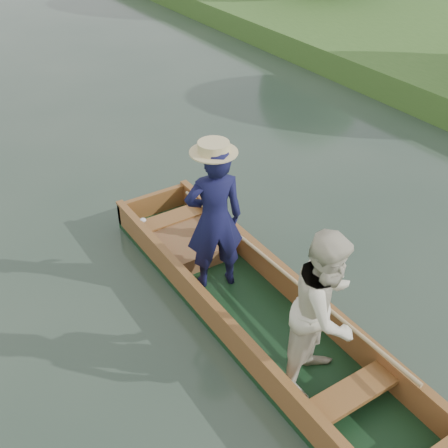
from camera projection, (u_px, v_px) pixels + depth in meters
ground at (252, 316)px, 6.52m from camera, size 120.00×120.00×0.00m
punt at (262, 280)px, 6.01m from camera, size 1.12×5.00×1.95m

